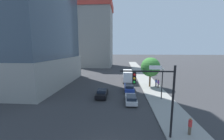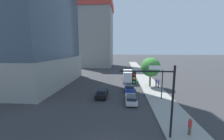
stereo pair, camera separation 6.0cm
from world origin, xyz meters
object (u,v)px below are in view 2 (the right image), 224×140
at_px(box_truck, 128,75).
at_px(pedestrian_red_shirt, 190,126).
at_px(traffic_light_pole, 157,89).
at_px(car_black, 102,93).
at_px(car_silver, 131,99).
at_px(pedestrian_blue_shirt, 156,82).
at_px(street_tree, 151,67).
at_px(construction_building, 96,32).
at_px(street_lamp, 162,79).
at_px(car_blue, 129,88).
at_px(pedestrian_purple_shirt, 158,83).

bearing_deg(box_truck, pedestrian_red_shirt, -77.06).
bearing_deg(box_truck, traffic_light_pole, -85.78).
distance_m(car_black, car_silver, 5.49).
height_order(traffic_light_pole, box_truck, traffic_light_pole).
relative_size(car_silver, pedestrian_blue_shirt, 2.59).
bearing_deg(car_black, pedestrian_red_shirt, -45.64).
bearing_deg(street_tree, car_silver, -116.69).
relative_size(construction_building, traffic_light_pole, 5.59).
bearing_deg(construction_building, car_black, -78.08).
bearing_deg(box_truck, pedestrian_blue_shirt, -38.18).
bearing_deg(construction_building, street_lamp, -66.31).
relative_size(street_lamp, pedestrian_red_shirt, 3.04).
bearing_deg(pedestrian_blue_shirt, car_black, -146.64).
height_order(street_tree, car_silver, street_tree).
height_order(traffic_light_pole, car_black, traffic_light_pole).
bearing_deg(pedestrian_red_shirt, pedestrian_blue_shirt, 86.88).
distance_m(car_silver, car_blue, 6.03).
bearing_deg(street_lamp, car_silver, -161.85).
xyz_separation_m(street_lamp, street_tree, (-0.42, 7.69, 0.86)).
bearing_deg(car_black, pedestrian_purple_shirt, 28.71).
bearing_deg(pedestrian_blue_shirt, street_lamp, -97.16).
relative_size(traffic_light_pole, box_truck, 0.86).
height_order(street_tree, car_black, street_tree).
distance_m(traffic_light_pole, pedestrian_purple_shirt, 18.11).
bearing_deg(car_silver, box_truck, 90.00).
height_order(car_blue, pedestrian_red_shirt, pedestrian_red_shirt).
xyz_separation_m(traffic_light_pole, pedestrian_red_shirt, (3.47, 0.55, -3.78)).
xyz_separation_m(traffic_light_pole, car_silver, (-1.70, 8.58, -4.17)).
xyz_separation_m(construction_building, street_tree, (18.77, -36.04, -11.64)).
bearing_deg(traffic_light_pole, street_tree, 80.47).
xyz_separation_m(construction_building, street_lamp, (19.19, -43.73, -12.50)).
xyz_separation_m(car_silver, box_truck, (-0.00, 14.47, 1.00)).
xyz_separation_m(street_lamp, pedestrian_blue_shirt, (1.00, 7.96, -2.61)).
distance_m(construction_building, traffic_light_pole, 57.37).
height_order(street_tree, car_blue, street_tree).
bearing_deg(car_blue, car_silver, -90.00).
relative_size(car_black, pedestrian_purple_shirt, 2.46).
xyz_separation_m(street_lamp, car_blue, (-5.13, 4.35, -2.90)).
xyz_separation_m(car_black, pedestrian_red_shirt, (10.13, -10.36, 0.34)).
height_order(box_truck, pedestrian_blue_shirt, box_truck).
relative_size(car_blue, box_truck, 0.58).
distance_m(street_tree, pedestrian_red_shirt, 17.75).
bearing_deg(street_lamp, traffic_light_pole, -108.50).
bearing_deg(construction_building, street_tree, -62.49).
distance_m(traffic_light_pole, car_black, 13.44).
xyz_separation_m(construction_building, car_silver, (14.06, -45.41, -15.49)).
relative_size(construction_building, street_tree, 5.94).
distance_m(street_tree, car_black, 12.56).
bearing_deg(car_black, box_truck, 67.74).
bearing_deg(car_black, pedestrian_blue_shirt, 33.36).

